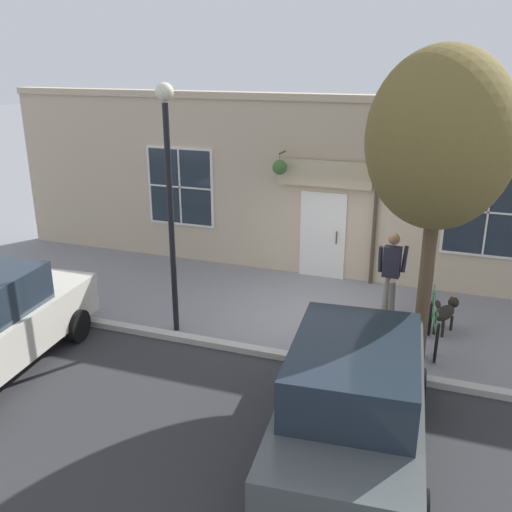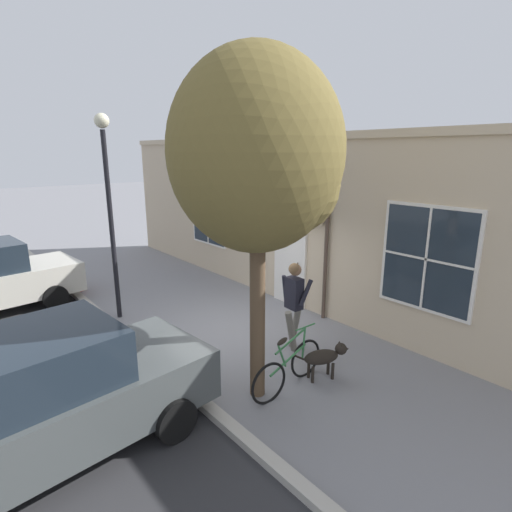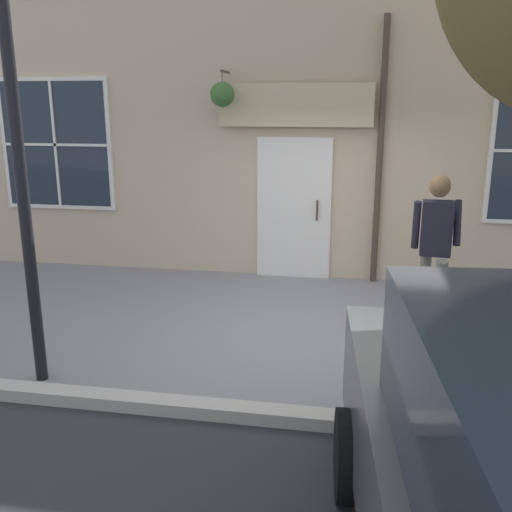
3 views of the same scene
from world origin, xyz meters
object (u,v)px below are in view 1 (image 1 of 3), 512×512
street_tree_by_curb (443,144)px  street_lamp (169,176)px  fire_hydrant (62,296)px  leaning_bicycle (434,327)px  dog_on_leash (446,312)px  pedestrian_walking (392,266)px  parked_car_mid_block (353,398)px

street_tree_by_curb → street_lamp: 4.71m
street_tree_by_curb → fire_hydrant: (0.70, -7.19, -3.39)m
street_tree_by_curb → leaning_bicycle: (-0.45, 0.17, -3.41)m
dog_on_leash → street_lamp: 5.90m
dog_on_leash → fire_hydrant: 7.77m
pedestrian_walking → street_lamp: size_ratio=0.38×
pedestrian_walking → dog_on_leash: bearing=72.1°
street_tree_by_curb → pedestrian_walking: bearing=-152.8°
dog_on_leash → parked_car_mid_block: size_ratio=0.22×
street_tree_by_curb → street_lamp: bearing=-83.1°
pedestrian_walking → parked_car_mid_block: size_ratio=0.41×
pedestrian_walking → street_lamp: street_lamp is taller
street_tree_by_curb → fire_hydrant: bearing=-84.5°
pedestrian_walking → parked_car_mid_block: (4.61, 0.10, -0.22)m
pedestrian_walking → dog_on_leash: size_ratio=1.83×
pedestrian_walking → dog_on_leash: pedestrian_walking is taller
leaning_bicycle → fire_hydrant: 7.45m
leaning_bicycle → parked_car_mid_block: size_ratio=0.39×
street_lamp → fire_hydrant: 3.72m
leaning_bicycle → fire_hydrant: leaning_bicycle is taller
pedestrian_walking → leaning_bicycle: (1.07, 0.95, -0.72)m
pedestrian_walking → fire_hydrant: bearing=-70.9°
leaning_bicycle → dog_on_leash: bearing=165.1°
dog_on_leash → leaning_bicycle: size_ratio=0.57×
street_lamp → fire_hydrant: street_lamp is taller
dog_on_leash → street_lamp: size_ratio=0.21×
leaning_bicycle → street_lamp: 5.59m
street_tree_by_curb → fire_hydrant: size_ratio=6.90×
leaning_bicycle → street_tree_by_curb: bearing=-20.4°
pedestrian_walking → dog_on_leash: (0.37, 1.14, -0.68)m
pedestrian_walking → street_tree_by_curb: street_tree_by_curb is taller
street_tree_by_curb → leaning_bicycle: street_tree_by_curb is taller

